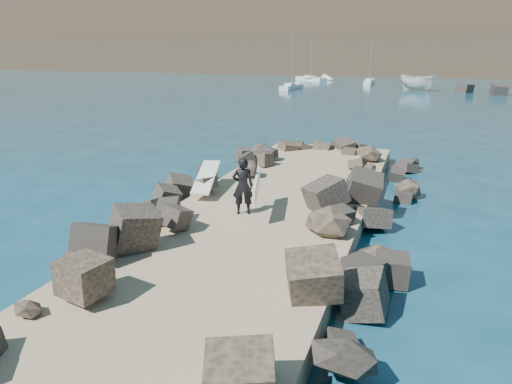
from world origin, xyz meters
TOP-DOWN VIEW (x-y plane):
  - ground at (0.00, 0.00)m, footprint 800.00×800.00m
  - jetty at (0.00, -2.00)m, footprint 6.00×26.00m
  - riprap_left at (-2.90, -1.50)m, footprint 2.60×22.00m
  - riprap_right at (2.90, -1.50)m, footprint 2.60×22.00m
  - headland at (10.00, 160.00)m, footprint 360.00×140.00m
  - surfboard_resting at (-2.69, 1.13)m, footprint 1.30×2.65m
  - boat_imported at (3.20, 57.14)m, footprint 6.06×5.60m
  - surfer_with_board at (-0.53, -0.56)m, footprint 1.18×2.18m
  - sailboat_a at (-14.09, 52.42)m, footprint 1.88×6.36m
  - sailboat_b at (-4.71, 67.10)m, footprint 1.28×5.42m
  - sailboat_e at (-16.21, 73.25)m, footprint 7.01×6.31m

SIDE VIEW (x-z plane):
  - ground at x=0.00m, z-range 0.00..0.00m
  - jetty at x=0.00m, z-range 0.00..0.60m
  - sailboat_e at x=-16.21m, z-range -4.29..4.98m
  - sailboat_a at x=-14.09m, z-range -3.47..4.17m
  - sailboat_b at x=-4.71m, z-range -3.00..3.69m
  - riprap_left at x=-2.90m, z-range 0.00..1.00m
  - riprap_right at x=2.90m, z-range 0.00..1.00m
  - surfboard_resting at x=-2.69m, z-range 1.00..1.09m
  - boat_imported at x=3.20m, z-range 0.00..2.32m
  - surfer_with_board at x=-0.53m, z-range 0.61..2.41m
  - headland at x=10.00m, z-range 0.00..32.00m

